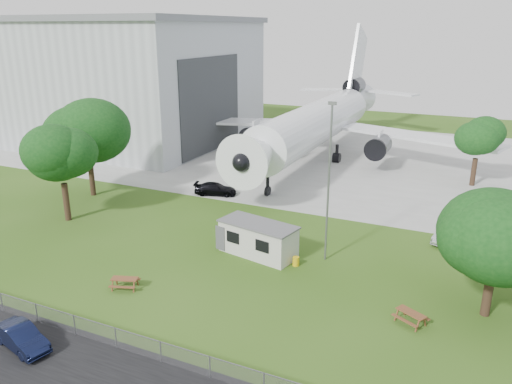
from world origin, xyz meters
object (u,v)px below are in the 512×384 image
at_px(picnic_west, 125,288).
at_px(picnic_east, 410,323).
at_px(site_cabin, 258,239).
at_px(hangar, 106,78).
at_px(car_centre_sedan, 21,337).
at_px(airliner, 320,120).

distance_m(picnic_west, picnic_east, 18.81).
relative_size(site_cabin, picnic_west, 3.87).
distance_m(hangar, picnic_west, 53.96).
relative_size(site_cabin, car_centre_sedan, 1.73).
relative_size(picnic_west, car_centre_sedan, 0.45).
bearing_deg(airliner, picnic_west, -91.30).
xyz_separation_m(hangar, picnic_west, (35.07, -39.91, -9.41)).
height_order(picnic_east, car_centre_sedan, car_centre_sedan).
bearing_deg(airliner, car_centre_sedan, -92.16).
bearing_deg(picnic_east, picnic_west, -140.33).
bearing_deg(picnic_west, car_centre_sedan, -115.66).
distance_m(picnic_east, car_centre_sedan, 22.53).
distance_m(hangar, site_cabin, 52.22).
bearing_deg(airliner, site_cabin, -80.58).
bearing_deg(picnic_east, site_cabin, -173.76).
height_order(hangar, site_cabin, hangar).
height_order(hangar, airliner, hangar).
bearing_deg(picnic_east, hangar, 173.94).
height_order(airliner, car_centre_sedan, airliner).
relative_size(airliner, picnic_west, 26.52).
bearing_deg(site_cabin, picnic_east, -21.71).
relative_size(picnic_east, car_centre_sedan, 0.45).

